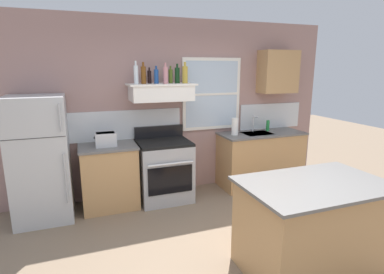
{
  "coord_description": "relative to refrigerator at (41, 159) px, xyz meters",
  "views": [
    {
      "loc": [
        -1.37,
        -2.38,
        1.97
      ],
      "look_at": [
        -0.05,
        1.2,
        1.1
      ],
      "focal_mm": 28.57,
      "sensor_mm": 36.0,
      "label": 1
    }
  ],
  "objects": [
    {
      "name": "kitchen_island",
      "position": [
        2.57,
        -2.08,
        -0.36
      ],
      "size": [
        1.4,
        0.9,
        0.91
      ],
      "color": "tan",
      "rests_on": "ground_plane"
    },
    {
      "name": "counter_right_with_sink",
      "position": [
        3.35,
        0.06,
        -0.36
      ],
      "size": [
        1.43,
        0.63,
        0.91
      ],
      "color": "tan",
      "rests_on": "ground_plane"
    },
    {
      "name": "back_wall",
      "position": [
        1.93,
        0.39,
        0.54
      ],
      "size": [
        5.4,
        0.11,
        2.7
      ],
      "color": "gray",
      "rests_on": "ground_plane"
    },
    {
      "name": "refrigerator",
      "position": [
        0.0,
        0.0,
        0.0
      ],
      "size": [
        0.7,
        0.72,
        1.63
      ],
      "color": "#B7BABC",
      "rests_on": "ground_plane"
    },
    {
      "name": "bottle_balsamic_dark",
      "position": [
        1.5,
        0.18,
        1.02
      ],
      "size": [
        0.06,
        0.06,
        0.23
      ],
      "color": "black",
      "rests_on": "range_hood_shelf"
    },
    {
      "name": "toaster",
      "position": [
        0.83,
        0.02,
        0.19
      ],
      "size": [
        0.3,
        0.2,
        0.19
      ],
      "color": "silver",
      "rests_on": "counter_left_of_stove"
    },
    {
      "name": "bottle_rose_pink",
      "position": [
        1.71,
        0.07,
        1.05
      ],
      "size": [
        0.07,
        0.07,
        0.29
      ],
      "color": "#C67F84",
      "rests_on": "range_hood_shelf"
    },
    {
      "name": "sink_faucet",
      "position": [
        3.25,
        0.16,
        0.27
      ],
      "size": [
        0.03,
        0.17,
        0.28
      ],
      "color": "silver",
      "rests_on": "counter_right_with_sink"
    },
    {
      "name": "paper_towel_roll",
      "position": [
        2.84,
        0.06,
        0.23
      ],
      "size": [
        0.11,
        0.11,
        0.27
      ],
      "primitive_type": "cylinder",
      "color": "white",
      "rests_on": "counter_right_with_sink"
    },
    {
      "name": "counter_left_of_stove",
      "position": [
        0.85,
        0.06,
        -0.36
      ],
      "size": [
        0.79,
        0.63,
        0.91
      ],
      "color": "tan",
      "rests_on": "ground_plane"
    },
    {
      "name": "bottle_amber_wine",
      "position": [
        1.4,
        0.12,
        1.06
      ],
      "size": [
        0.07,
        0.07,
        0.3
      ],
      "color": "brown",
      "rests_on": "range_hood_shelf"
    },
    {
      "name": "range_hood_shelf",
      "position": [
        1.65,
        0.12,
        0.81
      ],
      "size": [
        0.96,
        0.52,
        0.24
      ],
      "color": "white"
    },
    {
      "name": "upper_cabinet_right",
      "position": [
        3.7,
        0.2,
        1.08
      ],
      "size": [
        0.64,
        0.32,
        0.7
      ],
      "color": "tan"
    },
    {
      "name": "bottle_blue_liqueur",
      "position": [
        1.59,
        0.13,
        1.03
      ],
      "size": [
        0.07,
        0.07,
        0.25
      ],
      "color": "#1E478C",
      "rests_on": "range_hood_shelf"
    },
    {
      "name": "dish_soap_bottle",
      "position": [
        3.53,
        0.16,
        0.18
      ],
      "size": [
        0.06,
        0.06,
        0.18
      ],
      "primitive_type": "cylinder",
      "color": "#268C3F",
      "rests_on": "counter_right_with_sink"
    },
    {
      "name": "bottle_champagne_gold_foil",
      "position": [
        2.0,
        0.07,
        1.06
      ],
      "size": [
        0.08,
        0.08,
        0.3
      ],
      "color": "#B29333",
      "rests_on": "range_hood_shelf"
    },
    {
      "name": "ground_plane",
      "position": [
        1.9,
        -1.84,
        -0.82
      ],
      "size": [
        16.0,
        16.0,
        0.0
      ],
      "primitive_type": "plane",
      "color": "#7A6651"
    },
    {
      "name": "bottle_olive_oil_square",
      "position": [
        1.81,
        0.17,
        1.03
      ],
      "size": [
        0.06,
        0.06,
        0.25
      ],
      "color": "#4C601E",
      "rests_on": "range_hood_shelf"
    },
    {
      "name": "stove_range",
      "position": [
        1.65,
        0.02,
        -0.35
      ],
      "size": [
        0.76,
        0.69,
        1.09
      ],
      "color": "#9EA0A5",
      "rests_on": "ground_plane"
    },
    {
      "name": "bottle_dark_green_wine",
      "position": [
        1.91,
        0.15,
        1.05
      ],
      "size": [
        0.07,
        0.07,
        0.28
      ],
      "color": "#143819",
      "rests_on": "range_hood_shelf"
    },
    {
      "name": "bottle_clear_tall",
      "position": [
        1.29,
        0.08,
        1.06
      ],
      "size": [
        0.06,
        0.06,
        0.32
      ],
      "color": "silver",
      "rests_on": "range_hood_shelf"
    }
  ]
}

